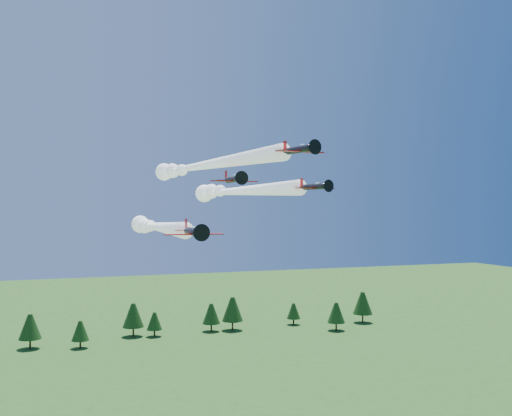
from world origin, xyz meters
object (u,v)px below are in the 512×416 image
object	(u,v)px
plane_slot	(233,179)
plane_lead	(203,166)
plane_left	(156,227)
plane_right	(235,191)

from	to	relation	value
plane_slot	plane_lead	bearing A→B (deg)	91.74
plane_left	plane_right	bearing A→B (deg)	-14.50
plane_lead	plane_left	size ratio (longest dim) A/B	1.15
plane_lead	plane_left	bearing A→B (deg)	138.22
plane_lead	plane_right	xyz separation A→B (m)	(6.76, 1.40, -4.61)
plane_lead	plane_slot	size ratio (longest dim) A/B	6.83
plane_left	plane_slot	world-z (taller)	plane_slot
plane_right	plane_slot	size ratio (longest dim) A/B	5.15
plane_lead	plane_slot	world-z (taller)	plane_lead
plane_slot	plane_right	bearing A→B (deg)	70.26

